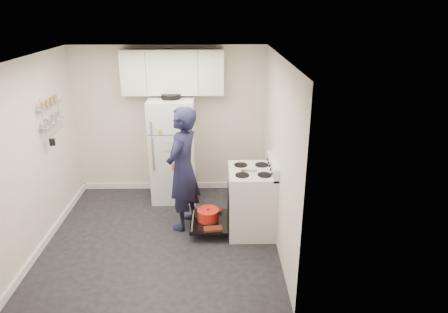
{
  "coord_description": "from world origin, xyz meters",
  "views": [
    {
      "loc": [
        0.79,
        -4.93,
        3.12
      ],
      "look_at": [
        0.89,
        0.42,
        1.05
      ],
      "focal_mm": 32.0,
      "sensor_mm": 36.0,
      "label": 1
    }
  ],
  "objects_px": {
    "electric_range": "(251,201)",
    "refrigerator": "(174,149)",
    "open_oven_door": "(209,218)",
    "person": "(183,169)"
  },
  "relations": [
    {
      "from": "electric_range",
      "to": "refrigerator",
      "type": "distance_m",
      "value": 1.67
    },
    {
      "from": "refrigerator",
      "to": "person",
      "type": "relative_size",
      "value": 0.98
    },
    {
      "from": "open_oven_door",
      "to": "person",
      "type": "height_order",
      "value": "person"
    },
    {
      "from": "refrigerator",
      "to": "electric_range",
      "type": "bearing_deg",
      "value": -42.68
    },
    {
      "from": "electric_range",
      "to": "refrigerator",
      "type": "relative_size",
      "value": 0.62
    },
    {
      "from": "open_oven_door",
      "to": "person",
      "type": "xyz_separation_m",
      "value": [
        -0.36,
        0.14,
        0.71
      ]
    },
    {
      "from": "open_oven_door",
      "to": "person",
      "type": "relative_size",
      "value": 0.39
    },
    {
      "from": "open_oven_door",
      "to": "refrigerator",
      "type": "distance_m",
      "value": 1.41
    },
    {
      "from": "electric_range",
      "to": "open_oven_door",
      "type": "distance_m",
      "value": 0.66
    },
    {
      "from": "person",
      "to": "refrigerator",
      "type": "bearing_deg",
      "value": -144.13
    }
  ]
}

